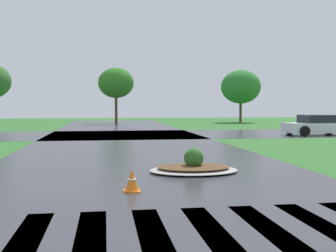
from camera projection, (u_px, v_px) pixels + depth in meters
asphalt_roadway at (144, 170)px, 12.29m from camera, size 9.56×80.00×0.01m
asphalt_cross_road at (123, 135)px, 26.86m from camera, size 90.00×8.60×0.01m
crosswalk_stripes at (183, 234)px, 6.16m from camera, size 6.75×3.00×0.01m
median_island at (194, 167)px, 11.84m from camera, size 2.52×1.91×0.68m
car_blue_compact at (317, 126)px, 26.57m from camera, size 4.36×2.28×1.29m
traffic_cone at (132, 181)px, 9.16m from camera, size 0.36×0.36×0.50m
background_treeline at (100, 84)px, 43.56m from camera, size 42.61×4.99×6.10m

